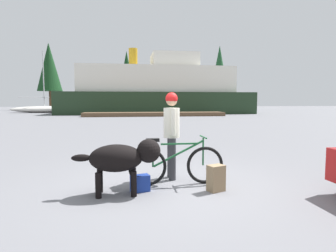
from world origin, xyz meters
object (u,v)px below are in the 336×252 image
object	(u,v)px
bicycle	(176,164)
dog	(123,158)
handbag_pannier	(140,183)
ferry_boat	(157,91)
sailboat_moored	(45,109)
backpack	(216,178)
person_cyclist	(172,127)

from	to	relation	value
bicycle	dog	xyz separation A→B (m)	(-0.98, -0.41, 0.24)
dog	handbag_pannier	world-z (taller)	dog
ferry_boat	sailboat_moored	size ratio (longest dim) A/B	2.66
dog	backpack	distance (m)	1.65
handbag_pannier	bicycle	bearing A→B (deg)	23.99
dog	handbag_pannier	xyz separation A→B (m)	(0.29, 0.11, -0.48)
backpack	ferry_boat	xyz separation A→B (m)	(2.51, 32.80, 2.63)
backpack	sailboat_moored	size ratio (longest dim) A/B	0.05
handbag_pannier	sailboat_moored	xyz separation A→B (m)	(-11.21, 36.75, 0.34)
bicycle	sailboat_moored	size ratio (longest dim) A/B	0.20
bicycle	ferry_boat	bearing A→B (deg)	84.46
bicycle	person_cyclist	world-z (taller)	person_cyclist
handbag_pannier	ferry_boat	world-z (taller)	ferry_boat
ferry_boat	sailboat_moored	bearing A→B (deg)	164.66
ferry_boat	sailboat_moored	xyz separation A→B (m)	(-15.03, 4.13, -2.37)
backpack	ferry_boat	world-z (taller)	ferry_boat
bicycle	ferry_boat	xyz separation A→B (m)	(3.13, 32.32, 2.47)
handbag_pannier	backpack	bearing A→B (deg)	-7.49
ferry_boat	bicycle	bearing A→B (deg)	-95.54
handbag_pannier	person_cyclist	bearing A→B (deg)	48.09
ferry_boat	backpack	bearing A→B (deg)	-94.37
handbag_pannier	sailboat_moored	size ratio (longest dim) A/B	0.04
backpack	bicycle	bearing A→B (deg)	142.66
person_cyclist	dog	xyz separation A→B (m)	(-0.97, -0.86, -0.43)
dog	ferry_boat	distance (m)	33.07
handbag_pannier	ferry_boat	size ratio (longest dim) A/B	0.01
sailboat_moored	backpack	bearing A→B (deg)	-71.26
backpack	sailboat_moored	world-z (taller)	sailboat_moored
bicycle	backpack	distance (m)	0.80
sailboat_moored	handbag_pannier	bearing A→B (deg)	-73.03
person_cyclist	ferry_boat	xyz separation A→B (m)	(3.15, 31.88, 1.80)
bicycle	backpack	bearing A→B (deg)	-37.34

